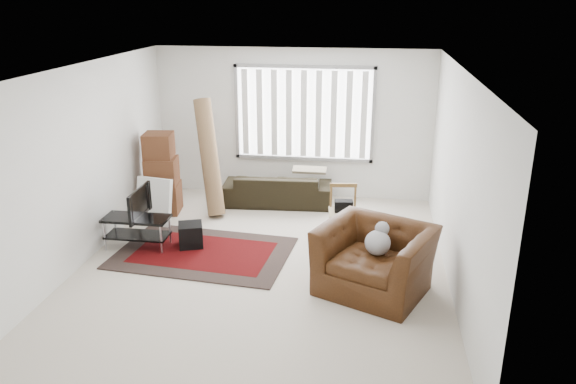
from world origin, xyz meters
The scene contains 11 objects.
room centered at (0.03, 0.51, 1.76)m, with size 6.00×6.02×2.71m.
persian_rug centered at (-0.93, 0.25, 0.01)m, with size 2.60×1.86×0.02m.
tv_stand centered at (-1.95, 0.32, 0.35)m, with size 0.96×0.43×0.48m.
tv centered at (-1.95, 0.32, 0.70)m, with size 0.78×0.10×0.45m, color black.
subwoofer centered at (-1.17, 0.45, 0.19)m, with size 0.35×0.35×0.35m, color black.
moving_boxes centered at (-2.09, 1.77, 0.65)m, with size 0.62×0.58×1.39m.
white_flatpack centered at (-2.04, 1.23, 0.39)m, with size 0.61×0.09×0.77m, color silver.
rolled_rug centered at (-1.27, 1.91, 0.98)m, with size 0.29×0.29×1.96m, color brown.
sofa centered at (-0.20, 2.45, 0.37)m, with size 1.92×0.83×0.74m, color black.
side_chair centered at (1.04, 1.14, 0.46)m, with size 0.49×0.49×0.82m.
armchair centered at (1.53, -0.45, 0.49)m, with size 1.67×1.58×0.97m.
Camera 1 is at (1.39, -6.90, 3.57)m, focal length 35.00 mm.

